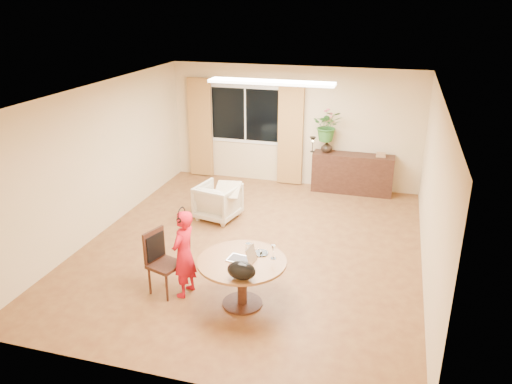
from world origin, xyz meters
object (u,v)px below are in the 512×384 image
at_px(dining_chair, 165,263).
at_px(armchair, 218,201).
at_px(dining_table, 242,270).
at_px(sideboard, 352,173).
at_px(child, 184,254).

height_order(dining_chair, armchair, dining_chair).
relative_size(dining_table, sideboard, 0.71).
bearing_deg(sideboard, child, -111.71).
bearing_deg(sideboard, armchair, -138.09).
bearing_deg(sideboard, dining_table, -102.06).
relative_size(dining_table, child, 0.94).
bearing_deg(dining_chair, dining_table, 18.37).
bearing_deg(dining_chair, child, 26.38).
height_order(dining_table, armchair, dining_table).
height_order(dining_table, sideboard, sideboard).
height_order(dining_table, child, child).
bearing_deg(dining_table, child, 177.78).
relative_size(dining_chair, child, 0.73).
distance_m(dining_chair, child, 0.33).
distance_m(dining_table, armchair, 2.92).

